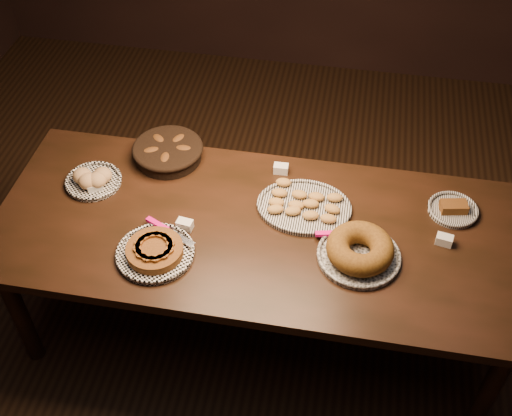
% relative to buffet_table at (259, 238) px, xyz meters
% --- Properties ---
extents(ground, '(5.00, 5.00, 0.00)m').
position_rel_buffet_table_xyz_m(ground, '(0.00, 0.00, -0.68)').
color(ground, black).
rests_on(ground, ground).
extents(buffet_table, '(2.40, 1.00, 0.75)m').
position_rel_buffet_table_xyz_m(buffet_table, '(0.00, 0.00, 0.00)').
color(buffet_table, black).
rests_on(buffet_table, ground).
extents(apple_tart_plate, '(0.34, 0.36, 0.06)m').
position_rel_buffet_table_xyz_m(apple_tart_plate, '(-0.41, -0.24, 0.10)').
color(apple_tart_plate, white).
rests_on(apple_tart_plate, buffet_table).
extents(madeleine_platter, '(0.43, 0.35, 0.05)m').
position_rel_buffet_table_xyz_m(madeleine_platter, '(0.18, 0.15, 0.09)').
color(madeleine_platter, black).
rests_on(madeleine_platter, buffet_table).
extents(bundt_cake_plate, '(0.38, 0.36, 0.11)m').
position_rel_buffet_table_xyz_m(bundt_cake_plate, '(0.45, -0.10, 0.12)').
color(bundt_cake_plate, black).
rests_on(bundt_cake_plate, buffet_table).
extents(croissant_basket, '(0.35, 0.35, 0.09)m').
position_rel_buffet_table_xyz_m(croissant_basket, '(-0.52, 0.38, 0.12)').
color(croissant_basket, black).
rests_on(croissant_basket, buffet_table).
extents(bread_roll_plate, '(0.27, 0.27, 0.08)m').
position_rel_buffet_table_xyz_m(bread_roll_plate, '(-0.82, 0.14, 0.11)').
color(bread_roll_plate, white).
rests_on(bread_roll_plate, buffet_table).
extents(loaf_plate, '(0.23, 0.23, 0.05)m').
position_rel_buffet_table_xyz_m(loaf_plate, '(0.85, 0.25, 0.09)').
color(loaf_plate, black).
rests_on(loaf_plate, buffet_table).
extents(tent_cards, '(1.69, 0.49, 0.04)m').
position_rel_buffet_table_xyz_m(tent_cards, '(0.03, 0.09, 0.10)').
color(tent_cards, white).
rests_on(tent_cards, buffet_table).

